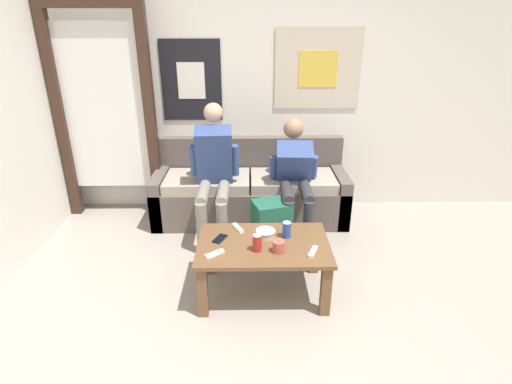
{
  "coord_description": "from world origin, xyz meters",
  "views": [
    {
      "loc": [
        -0.16,
        -1.8,
        1.95
      ],
      "look_at": [
        -0.11,
        1.22,
        0.64
      ],
      "focal_mm": 28.0,
      "sensor_mm": 36.0,
      "label": 1
    }
  ],
  "objects_px": {
    "person_seated_adult": "(214,169)",
    "backpack": "(272,228)",
    "game_controller_near_left": "(238,228)",
    "person_seated_teen": "(295,175)",
    "game_controller_far_center": "(215,254)",
    "coffee_table": "(263,252)",
    "drink_can_blue": "(287,230)",
    "game_controller_near_right": "(313,252)",
    "couch": "(250,192)",
    "cell_phone": "(220,239)",
    "ceramic_bowl": "(265,233)",
    "drink_can_red": "(257,243)",
    "pillar_candle": "(279,246)"
  },
  "relations": [
    {
      "from": "person_seated_teen",
      "to": "game_controller_far_center",
      "type": "height_order",
      "value": "person_seated_teen"
    },
    {
      "from": "game_controller_far_center",
      "to": "cell_phone",
      "type": "distance_m",
      "value": 0.22
    },
    {
      "from": "couch",
      "to": "game_controller_near_left",
      "type": "relative_size",
      "value": 13.78
    },
    {
      "from": "coffee_table",
      "to": "drink_can_blue",
      "type": "height_order",
      "value": "drink_can_blue"
    },
    {
      "from": "couch",
      "to": "drink_can_red",
      "type": "bearing_deg",
      "value": -88.12
    },
    {
      "from": "person_seated_adult",
      "to": "game_controller_far_center",
      "type": "height_order",
      "value": "person_seated_adult"
    },
    {
      "from": "ceramic_bowl",
      "to": "cell_phone",
      "type": "xyz_separation_m",
      "value": [
        -0.35,
        -0.04,
        -0.03
      ]
    },
    {
      "from": "game_controller_near_left",
      "to": "cell_phone",
      "type": "relative_size",
      "value": 0.95
    },
    {
      "from": "person_seated_teen",
      "to": "cell_phone",
      "type": "height_order",
      "value": "person_seated_teen"
    },
    {
      "from": "drink_can_blue",
      "to": "drink_can_red",
      "type": "bearing_deg",
      "value": -139.96
    },
    {
      "from": "drink_can_blue",
      "to": "backpack",
      "type": "bearing_deg",
      "value": 98.78
    },
    {
      "from": "person_seated_adult",
      "to": "ceramic_bowl",
      "type": "xyz_separation_m",
      "value": [
        0.45,
        -0.85,
        -0.21
      ]
    },
    {
      "from": "cell_phone",
      "to": "game_controller_near_right",
      "type": "bearing_deg",
      "value": -16.96
    },
    {
      "from": "person_seated_adult",
      "to": "game_controller_near_left",
      "type": "xyz_separation_m",
      "value": [
        0.24,
        -0.73,
        -0.23
      ]
    },
    {
      "from": "drink_can_blue",
      "to": "drink_can_red",
      "type": "relative_size",
      "value": 1.0
    },
    {
      "from": "person_seated_adult",
      "to": "person_seated_teen",
      "type": "distance_m",
      "value": 0.77
    },
    {
      "from": "backpack",
      "to": "cell_phone",
      "type": "xyz_separation_m",
      "value": [
        -0.42,
        -0.55,
        0.21
      ]
    },
    {
      "from": "person_seated_adult",
      "to": "cell_phone",
      "type": "xyz_separation_m",
      "value": [
        0.11,
        -0.89,
        -0.23
      ]
    },
    {
      "from": "person_seated_teen",
      "to": "cell_phone",
      "type": "distance_m",
      "value": 1.14
    },
    {
      "from": "game_controller_far_center",
      "to": "coffee_table",
      "type": "bearing_deg",
      "value": 24.96
    },
    {
      "from": "person_seated_teen",
      "to": "game_controller_near_right",
      "type": "xyz_separation_m",
      "value": [
        0.01,
        -1.12,
        -0.16
      ]
    },
    {
      "from": "person_seated_teen",
      "to": "game_controller_near_left",
      "type": "bearing_deg",
      "value": -124.76
    },
    {
      "from": "game_controller_far_center",
      "to": "person_seated_adult",
      "type": "bearing_deg",
      "value": 94.56
    },
    {
      "from": "drink_can_red",
      "to": "game_controller_near_right",
      "type": "relative_size",
      "value": 0.85
    },
    {
      "from": "backpack",
      "to": "pillar_candle",
      "type": "relative_size",
      "value": 4.9
    },
    {
      "from": "drink_can_red",
      "to": "game_controller_near_right",
      "type": "height_order",
      "value": "drink_can_red"
    },
    {
      "from": "person_seated_teen",
      "to": "cell_phone",
      "type": "relative_size",
      "value": 7.1
    },
    {
      "from": "person_seated_teen",
      "to": "coffee_table",
      "type": "bearing_deg",
      "value": -108.86
    },
    {
      "from": "person_seated_adult",
      "to": "game_controller_far_center",
      "type": "distance_m",
      "value": 1.13
    },
    {
      "from": "drink_can_red",
      "to": "game_controller_near_left",
      "type": "xyz_separation_m",
      "value": [
        -0.15,
        0.31,
        -0.05
      ]
    },
    {
      "from": "game_controller_near_left",
      "to": "pillar_candle",
      "type": "bearing_deg",
      "value": -48.28
    },
    {
      "from": "person_seated_adult",
      "to": "backpack",
      "type": "bearing_deg",
      "value": -31.98
    },
    {
      "from": "backpack",
      "to": "ceramic_bowl",
      "type": "xyz_separation_m",
      "value": [
        -0.08,
        -0.51,
        0.24
      ]
    },
    {
      "from": "person_seated_adult",
      "to": "person_seated_teen",
      "type": "bearing_deg",
      "value": 2.22
    },
    {
      "from": "drink_can_blue",
      "to": "game_controller_near_right",
      "type": "relative_size",
      "value": 0.85
    },
    {
      "from": "person_seated_adult",
      "to": "pillar_candle",
      "type": "distance_m",
      "value": 1.21
    },
    {
      "from": "person_seated_adult",
      "to": "game_controller_near_left",
      "type": "height_order",
      "value": "person_seated_adult"
    },
    {
      "from": "person_seated_adult",
      "to": "pillar_candle",
      "type": "height_order",
      "value": "person_seated_adult"
    },
    {
      "from": "coffee_table",
      "to": "game_controller_far_center",
      "type": "relative_size",
      "value": 7.25
    },
    {
      "from": "backpack",
      "to": "person_seated_teen",
      "type": "bearing_deg",
      "value": 57.05
    },
    {
      "from": "couch",
      "to": "person_seated_adult",
      "type": "height_order",
      "value": "person_seated_adult"
    },
    {
      "from": "game_controller_near_right",
      "to": "game_controller_far_center",
      "type": "height_order",
      "value": "same"
    },
    {
      "from": "backpack",
      "to": "drink_can_red",
      "type": "xyz_separation_m",
      "value": [
        -0.15,
        -0.71,
        0.27
      ]
    },
    {
      "from": "person_seated_teen",
      "to": "cell_phone",
      "type": "xyz_separation_m",
      "value": [
        -0.66,
        -0.92,
        -0.16
      ]
    },
    {
      "from": "couch",
      "to": "drink_can_red",
      "type": "xyz_separation_m",
      "value": [
        0.05,
        -1.4,
        0.21
      ]
    },
    {
      "from": "couch",
      "to": "coffee_table",
      "type": "bearing_deg",
      "value": -85.87
    },
    {
      "from": "game_controller_near_right",
      "to": "backpack",
      "type": "bearing_deg",
      "value": 108.16
    },
    {
      "from": "game_controller_near_left",
      "to": "person_seated_teen",
      "type": "bearing_deg",
      "value": 55.24
    },
    {
      "from": "coffee_table",
      "to": "cell_phone",
      "type": "height_order",
      "value": "cell_phone"
    },
    {
      "from": "drink_can_blue",
      "to": "game_controller_near_right",
      "type": "height_order",
      "value": "drink_can_blue"
    }
  ]
}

